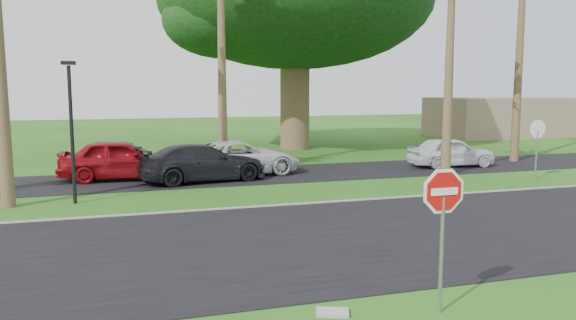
{
  "coord_description": "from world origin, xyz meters",
  "views": [
    {
      "loc": [
        -4.67,
        -10.96,
        3.81
      ],
      "look_at": [
        -0.09,
        3.79,
        1.8
      ],
      "focal_mm": 35.0,
      "sensor_mm": 36.0,
      "label": 1
    }
  ],
  "objects_px": {
    "car_pickup": "(451,152)",
    "car_red": "(121,160)",
    "car_minivan": "(240,158)",
    "stop_sign_far": "(537,137)",
    "stop_sign_near": "(443,210)",
    "car_dark": "(203,163)"
  },
  "relations": [
    {
      "from": "car_minivan",
      "to": "stop_sign_far",
      "type": "bearing_deg",
      "value": -119.44
    },
    {
      "from": "stop_sign_far",
      "to": "car_pickup",
      "type": "relative_size",
      "value": 0.63
    },
    {
      "from": "stop_sign_far",
      "to": "car_dark",
      "type": "xyz_separation_m",
      "value": [
        -13.3,
        3.58,
        -1.02
      ]
    },
    {
      "from": "car_dark",
      "to": "car_pickup",
      "type": "distance_m",
      "value": 12.05
    },
    {
      "from": "stop_sign_near",
      "to": "car_red",
      "type": "relative_size",
      "value": 0.53
    },
    {
      "from": "car_red",
      "to": "stop_sign_far",
      "type": "bearing_deg",
      "value": -101.75
    },
    {
      "from": "stop_sign_near",
      "to": "car_red",
      "type": "bearing_deg",
      "value": 107.22
    },
    {
      "from": "stop_sign_near",
      "to": "car_red",
      "type": "distance_m",
      "value": 16.74
    },
    {
      "from": "car_minivan",
      "to": "car_pickup",
      "type": "distance_m",
      "value": 10.23
    },
    {
      "from": "stop_sign_far",
      "to": "car_dark",
      "type": "bearing_deg",
      "value": -15.07
    },
    {
      "from": "car_dark",
      "to": "car_pickup",
      "type": "xyz_separation_m",
      "value": [
        12.03,
        0.65,
        -0.04
      ]
    },
    {
      "from": "stop_sign_near",
      "to": "car_dark",
      "type": "distance_m",
      "value": 14.73
    },
    {
      "from": "car_pickup",
      "to": "car_red",
      "type": "bearing_deg",
      "value": 89.92
    },
    {
      "from": "stop_sign_near",
      "to": "car_red",
      "type": "height_order",
      "value": "stop_sign_near"
    },
    {
      "from": "car_red",
      "to": "car_minivan",
      "type": "xyz_separation_m",
      "value": [
        4.96,
        -0.17,
        -0.11
      ]
    },
    {
      "from": "stop_sign_near",
      "to": "stop_sign_far",
      "type": "height_order",
      "value": "same"
    },
    {
      "from": "car_dark",
      "to": "car_red",
      "type": "bearing_deg",
      "value": 57.06
    },
    {
      "from": "stop_sign_near",
      "to": "car_minivan",
      "type": "height_order",
      "value": "stop_sign_near"
    },
    {
      "from": "stop_sign_near",
      "to": "car_pickup",
      "type": "bearing_deg",
      "value": 56.12
    },
    {
      "from": "stop_sign_near",
      "to": "car_minivan",
      "type": "distance_m",
      "value": 15.83
    },
    {
      "from": "stop_sign_far",
      "to": "car_dark",
      "type": "relative_size",
      "value": 0.51
    },
    {
      "from": "stop_sign_far",
      "to": "car_minivan",
      "type": "relative_size",
      "value": 0.5
    }
  ]
}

